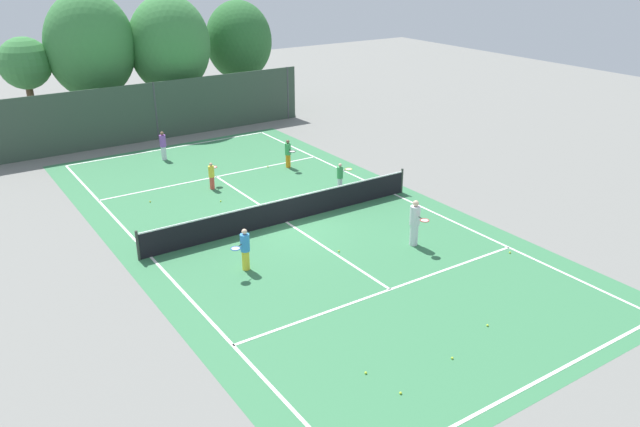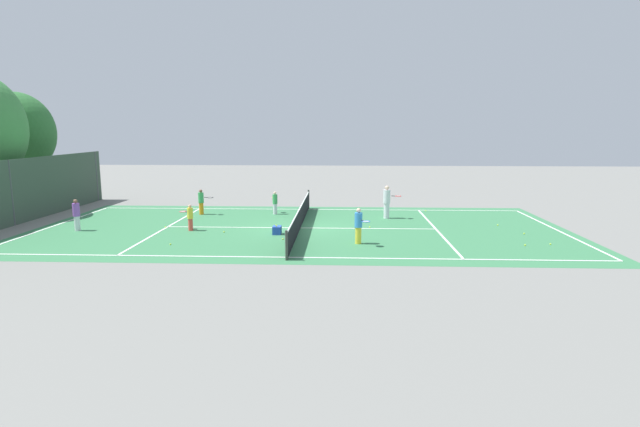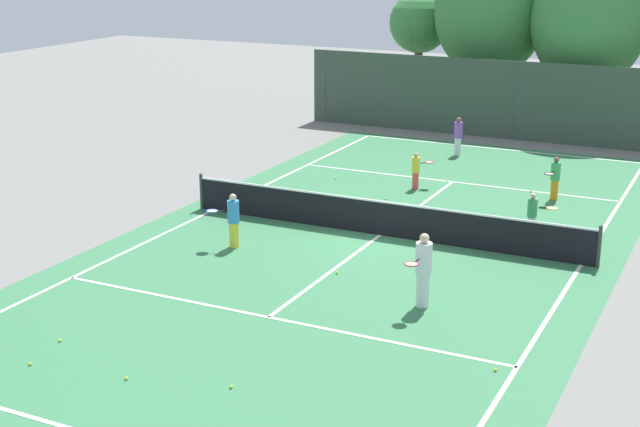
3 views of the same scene
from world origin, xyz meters
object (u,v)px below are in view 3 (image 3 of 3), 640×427
object	(u,v)px
player_4	(458,136)
player_2	(233,220)
tennis_ball_1	(307,217)
tennis_ball_3	(231,387)
player_3	(423,269)
tennis_ball_2	(337,273)
player_0	(416,170)
tennis_ball_9	(447,180)
tennis_ball_4	(126,378)
tennis_ball_8	(336,178)
player_1	(533,214)
tennis_ball_0	(60,340)
tennis_ball_7	(386,199)
tennis_ball_10	(495,370)
tennis_ball_6	(531,191)
player_5	(555,178)
ball_crate	(347,214)
tennis_ball_5	(30,364)

from	to	relation	value
player_4	player_2	bearing A→B (deg)	-99.13
tennis_ball_1	tennis_ball_3	xyz separation A→B (m)	(3.55, -10.09, 0.00)
player_3	tennis_ball_2	world-z (taller)	player_3
player_0	tennis_ball_9	distance (m)	1.64
tennis_ball_2	tennis_ball_4	bearing A→B (deg)	-99.77
tennis_ball_8	player_1	bearing A→B (deg)	-23.51
player_2	tennis_ball_0	size ratio (longest dim) A/B	22.41
player_0	tennis_ball_7	xyz separation A→B (m)	(-0.39, -1.67, -0.61)
player_1	tennis_ball_8	size ratio (longest dim) A/B	19.07
tennis_ball_2	player_1	bearing A→B (deg)	54.21
tennis_ball_2	tennis_ball_4	size ratio (longest dim) A/B	1.00
tennis_ball_10	tennis_ball_6	bearing A→B (deg)	100.73
player_5	ball_crate	xyz separation A→B (m)	(-4.98, -4.80, -0.54)
tennis_ball_8	tennis_ball_10	xyz separation A→B (m)	(8.90, -11.74, 0.00)
player_3	tennis_ball_2	bearing A→B (deg)	158.44
player_0	ball_crate	distance (m)	4.19
tennis_ball_7	player_0	bearing A→B (deg)	76.76
player_5	tennis_ball_9	bearing A→B (deg)	169.25
player_1	tennis_ball_0	size ratio (longest dim) A/B	19.07
player_0	tennis_ball_4	bearing A→B (deg)	-90.59
player_3	tennis_ball_4	bearing A→B (deg)	-123.00
player_0	player_4	bearing A→B (deg)	92.85
player_4	ball_crate	bearing A→B (deg)	-92.16
tennis_ball_0	player_0	bearing A→B (deg)	80.45
ball_crate	tennis_ball_10	size ratio (longest dim) A/B	7.26
player_5	ball_crate	size ratio (longest dim) A/B	2.89
player_2	tennis_ball_8	xyz separation A→B (m)	(-0.57, 7.66, -0.73)
tennis_ball_1	tennis_ball_2	size ratio (longest dim) A/B	1.00
player_1	tennis_ball_7	bearing A→B (deg)	161.64
tennis_ball_1	tennis_ball_7	world-z (taller)	same
player_0	player_4	size ratio (longest dim) A/B	0.83
player_4	tennis_ball_2	size ratio (longest dim) A/B	22.26
tennis_ball_0	tennis_ball_3	xyz separation A→B (m)	(4.22, -0.18, 0.00)
ball_crate	tennis_ball_9	distance (m)	5.65
player_0	player_3	size ratio (longest dim) A/B	0.71
tennis_ball_2	tennis_ball_10	distance (m)	6.04
tennis_ball_7	tennis_ball_10	world-z (taller)	same
player_3	tennis_ball_8	world-z (taller)	player_3
player_2	tennis_ball_2	bearing A→B (deg)	-10.81
tennis_ball_6	tennis_ball_7	world-z (taller)	same
tennis_ball_1	tennis_ball_6	bearing A→B (deg)	47.50
tennis_ball_4	tennis_ball_6	bearing A→B (deg)	77.39
tennis_ball_5	tennis_ball_3	bearing A→B (deg)	12.80
tennis_ball_3	player_3	bearing A→B (deg)	70.82
tennis_ball_5	tennis_ball_4	bearing A→B (deg)	9.28
player_2	player_3	world-z (taller)	player_3
ball_crate	player_0	bearing A→B (deg)	81.56
tennis_ball_5	player_5	bearing A→B (deg)	67.92
player_0	tennis_ball_8	distance (m)	2.97
player_3	tennis_ball_8	size ratio (longest dim) A/B	26.17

